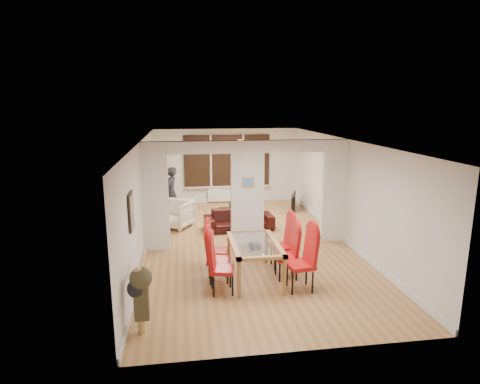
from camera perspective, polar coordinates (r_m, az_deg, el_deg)
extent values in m
cube|color=#AD7B45|center=(10.15, 1.03, -7.42)|extent=(5.00, 9.00, 0.01)
cube|color=white|center=(9.79, 1.06, -0.25)|extent=(5.00, 0.18, 2.60)
cube|color=black|center=(14.08, -1.85, 4.50)|extent=(3.00, 0.08, 1.80)
cube|color=white|center=(14.26, -1.80, -0.30)|extent=(1.40, 0.08, 0.50)
sphere|color=orange|center=(12.92, 0.03, 6.69)|extent=(0.36, 0.36, 0.36)
cube|color=gray|center=(7.32, -15.23, -2.67)|extent=(0.04, 0.52, 0.67)
cube|color=#4C8CD8|center=(9.63, 1.16, 1.36)|extent=(0.30, 0.03, 0.25)
imported|color=black|center=(11.24, -0.16, -3.94)|extent=(1.96, 0.89, 0.56)
imported|color=beige|center=(11.52, -9.18, -3.12)|extent=(1.15, 1.16, 0.78)
imported|color=black|center=(12.58, -9.75, 0.01)|extent=(0.65, 0.52, 1.55)
imported|color=black|center=(13.43, 7.33, -1.32)|extent=(0.95, 0.40, 0.55)
cylinder|color=#143F19|center=(12.50, -1.40, -1.91)|extent=(0.06, 0.06, 0.25)
imported|color=#311C10|center=(12.55, -0.85, -2.33)|extent=(0.21, 0.21, 0.05)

